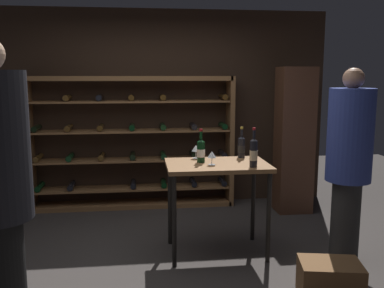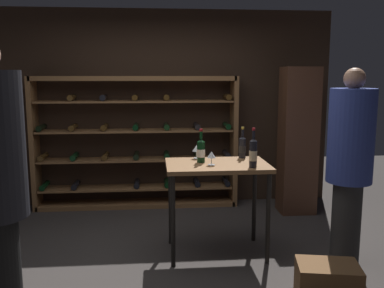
% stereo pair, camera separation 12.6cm
% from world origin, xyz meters
% --- Properties ---
extents(ground_plane, '(10.07, 10.07, 0.00)m').
position_xyz_m(ground_plane, '(0.00, 0.00, 0.00)').
color(ground_plane, '#383330').
extents(back_wall, '(4.60, 0.10, 2.63)m').
position_xyz_m(back_wall, '(0.00, 2.04, 1.31)').
color(back_wall, '#332319').
rests_on(back_wall, ground).
extents(wine_rack, '(2.70, 0.32, 1.75)m').
position_xyz_m(wine_rack, '(-0.36, 1.83, 0.87)').
color(wine_rack, brown).
rests_on(wine_rack, ground).
extents(tasting_table, '(0.99, 0.66, 0.92)m').
position_xyz_m(tasting_table, '(0.48, 0.20, 0.80)').
color(tasting_table, brown).
rests_on(tasting_table, ground).
extents(person_guest_plum_blouse, '(0.41, 0.41, 1.83)m').
position_xyz_m(person_guest_plum_blouse, '(1.65, -0.14, 1.01)').
color(person_guest_plum_blouse, '#282828').
rests_on(person_guest_plum_blouse, ground).
extents(wine_crate, '(0.54, 0.43, 0.29)m').
position_xyz_m(wine_crate, '(1.23, -0.78, 0.15)').
color(wine_crate, brown).
rests_on(wine_crate, ground).
extents(display_cabinet, '(0.44, 0.36, 1.87)m').
position_xyz_m(display_cabinet, '(1.70, 1.40, 0.93)').
color(display_cabinet, '#4C2D1E').
rests_on(display_cabinet, ground).
extents(wine_bottle_amber_reserve, '(0.07, 0.07, 0.37)m').
position_xyz_m(wine_bottle_amber_reserve, '(0.78, -0.02, 1.05)').
color(wine_bottle_amber_reserve, black).
rests_on(wine_bottle_amber_reserve, tasting_table).
extents(wine_bottle_gold_foil, '(0.08, 0.08, 0.33)m').
position_xyz_m(wine_bottle_gold_foil, '(0.33, 0.27, 1.03)').
color(wine_bottle_gold_foil, black).
rests_on(wine_bottle_gold_foil, tasting_table).
extents(wine_bottle_green_slim, '(0.08, 0.08, 0.32)m').
position_xyz_m(wine_bottle_green_slim, '(0.78, 0.46, 1.03)').
color(wine_bottle_green_slim, black).
rests_on(wine_bottle_green_slim, tasting_table).
extents(wine_glass_stemmed_right, '(0.08, 0.08, 0.13)m').
position_xyz_m(wine_glass_stemmed_right, '(0.41, 0.12, 1.01)').
color(wine_glass_stemmed_right, silver).
rests_on(wine_glass_stemmed_right, tasting_table).
extents(wine_glass_stemmed_left, '(0.08, 0.08, 0.14)m').
position_xyz_m(wine_glass_stemmed_left, '(0.30, 0.46, 1.02)').
color(wine_glass_stemmed_left, silver).
rests_on(wine_glass_stemmed_left, tasting_table).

